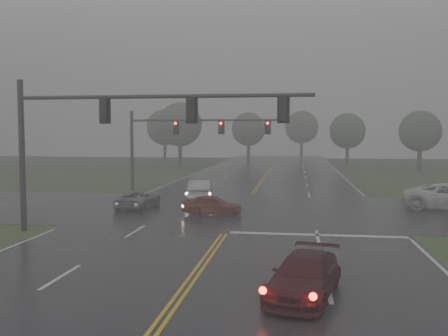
% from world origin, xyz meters
% --- Properties ---
extents(main_road, '(18.00, 160.00, 0.02)m').
position_xyz_m(main_road, '(0.00, 20.00, 0.00)').
color(main_road, black).
rests_on(main_road, ground).
extents(cross_street, '(120.00, 14.00, 0.02)m').
position_xyz_m(cross_street, '(0.00, 22.00, 0.00)').
color(cross_street, black).
rests_on(cross_street, ground).
extents(stop_bar, '(8.50, 0.50, 0.01)m').
position_xyz_m(stop_bar, '(4.50, 14.40, 0.00)').
color(stop_bar, silver).
rests_on(stop_bar, ground).
extents(sedan_maroon, '(2.69, 4.59, 1.25)m').
position_xyz_m(sedan_maroon, '(3.73, 5.13, 0.00)').
color(sedan_maroon, '#3A0A10').
rests_on(sedan_maroon, ground).
extents(sedan_red, '(3.58, 1.49, 1.21)m').
position_xyz_m(sedan_red, '(-1.52, 19.60, 0.00)').
color(sedan_red, maroon).
rests_on(sedan_red, ground).
extents(sedan_silver, '(2.06, 4.66, 1.49)m').
position_xyz_m(sedan_silver, '(-3.49, 26.10, 0.00)').
color(sedan_silver, silver).
rests_on(sedan_silver, ground).
extents(car_grey, '(2.23, 4.38, 1.18)m').
position_xyz_m(car_grey, '(-6.78, 21.58, 0.00)').
color(car_grey, slate).
rests_on(car_grey, ground).
extents(signal_gantry_near, '(14.64, 0.33, 7.59)m').
position_xyz_m(signal_gantry_near, '(-5.64, 13.50, 5.36)').
color(signal_gantry_near, black).
rests_on(signal_gantry_near, ground).
extents(signal_gantry_far, '(12.76, 0.34, 6.80)m').
position_xyz_m(signal_gantry_far, '(-6.23, 30.46, 4.80)').
color(signal_gantry_far, black).
rests_on(signal_gantry_far, ground).
extents(tree_nw_a, '(6.42, 6.42, 9.43)m').
position_xyz_m(tree_nw_a, '(-13.38, 61.49, 6.20)').
color(tree_nw_a, '#2F251E').
rests_on(tree_nw_a, ground).
extents(tree_ne_a, '(5.44, 5.44, 8.00)m').
position_xyz_m(tree_ne_a, '(11.19, 68.35, 5.26)').
color(tree_ne_a, '#2F251E').
rests_on(tree_ne_a, ground).
extents(tree_n_mid, '(5.84, 5.84, 8.58)m').
position_xyz_m(tree_n_mid, '(-4.79, 76.63, 5.64)').
color(tree_n_mid, '#2F251E').
rests_on(tree_n_mid, ground).
extents(tree_e_near, '(5.39, 5.39, 7.91)m').
position_xyz_m(tree_e_near, '(19.51, 58.64, 5.20)').
color(tree_e_near, '#2F251E').
rests_on(tree_e_near, ground).
extents(tree_nw_b, '(6.14, 6.14, 9.02)m').
position_xyz_m(tree_nw_b, '(-18.77, 73.03, 5.93)').
color(tree_nw_b, '#2F251E').
rests_on(tree_nw_b, ground).
extents(tree_n_far, '(6.30, 6.30, 9.25)m').
position_xyz_m(tree_n_far, '(4.47, 87.02, 6.08)').
color(tree_n_far, '#2F251E').
rests_on(tree_n_far, ground).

